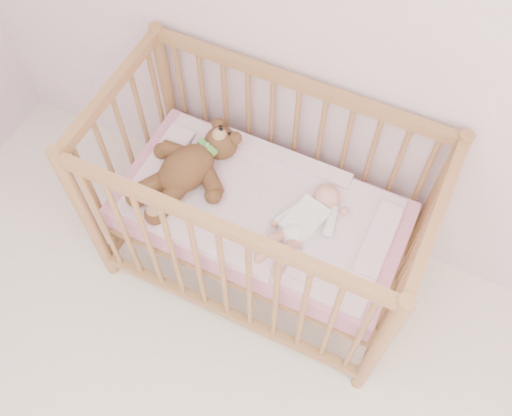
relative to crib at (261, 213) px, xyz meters
The scene contains 6 objects.
wall_back 1.00m from the crib, 48.56° to the left, with size 4.00×0.02×2.70m, color silver.
crib is the anchor object (origin of this frame).
mattress 0.01m from the crib, ahead, with size 1.22×0.62×0.13m, color pink.
blanket 0.06m from the crib, ahead, with size 1.10×0.58×0.06m, color pink, non-canonical shape.
baby 0.25m from the crib, ahead, with size 0.24×0.49×0.12m, color white, non-canonical shape.
teddy_bear 0.37m from the crib, behind, with size 0.41×0.58×0.16m, color brown, non-canonical shape.
Camera 1 is at (0.16, 0.48, 2.62)m, focal length 40.00 mm.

